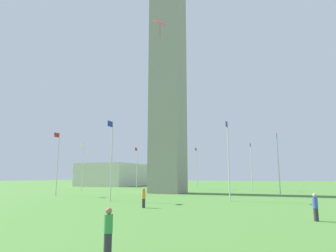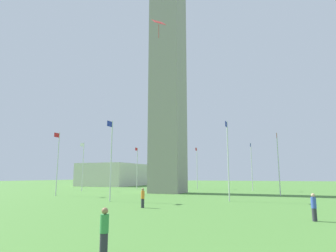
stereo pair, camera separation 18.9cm
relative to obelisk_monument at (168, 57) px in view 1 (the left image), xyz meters
The scene contains 15 objects.
ground_plane 24.11m from the obelisk_monument, ahead, with size 260.00×260.00×0.00m, color #477A33.
obelisk_monument is the anchor object (origin of this frame).
flagpole_n 26.08m from the obelisk_monument, ahead, with size 1.12×0.14×9.25m.
flagpole_ne 26.07m from the obelisk_monument, 44.88° to the left, with size 1.12×0.14×9.25m.
flagpole_e 26.04m from the obelisk_monument, 89.83° to the left, with size 1.12×0.14×9.25m.
flagpole_se 26.01m from the obelisk_monument, 134.88° to the left, with size 1.12×0.14×9.25m.
flagpole_s 26.00m from the obelisk_monument, behind, with size 1.12×0.14×9.25m.
flagpole_sw 26.01m from the obelisk_monument, 134.88° to the right, with size 1.12×0.14×9.25m.
flagpole_w 26.04m from the obelisk_monument, 89.83° to the right, with size 1.12×0.14×9.25m.
flagpole_nw 26.07m from the obelisk_monument, 44.88° to the right, with size 1.12×0.14×9.25m.
person_blue_shirt 39.92m from the obelisk_monument, 38.52° to the left, with size 0.32×0.32×1.74m.
person_green_shirt 45.70m from the obelisk_monument, 18.41° to the left, with size 0.32×0.32×1.70m.
person_orange_shirt 32.89m from the obelisk_monument, 16.14° to the left, with size 0.32×0.32×1.74m.
kite_red_diamond 28.57m from the obelisk_monument, 20.15° to the left, with size 1.31×1.29×1.77m.
distant_building 47.59m from the obelisk_monument, 138.06° to the right, with size 24.84×14.50×6.32m.
Camera 1 is at (46.86, 18.54, 2.85)m, focal length 31.32 mm.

